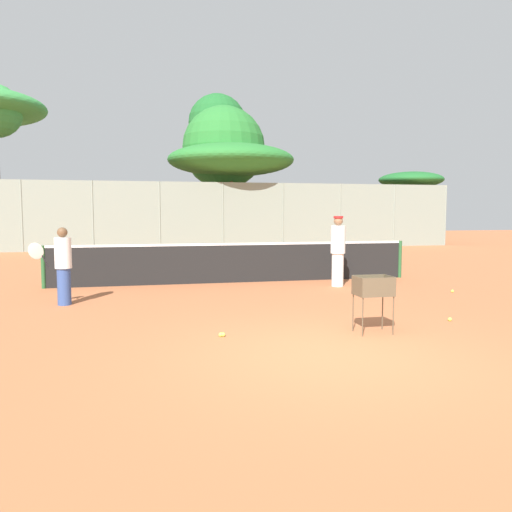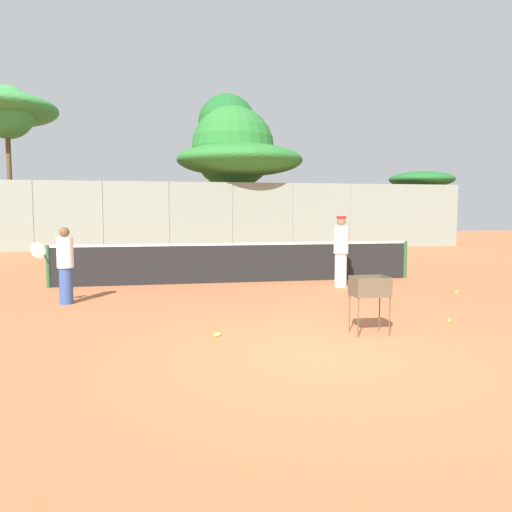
{
  "view_description": "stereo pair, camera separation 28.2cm",
  "coord_description": "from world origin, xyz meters",
  "px_view_note": "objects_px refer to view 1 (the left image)",
  "views": [
    {
      "loc": [
        -2.38,
        -6.13,
        1.89
      ],
      "look_at": [
        -0.16,
        3.78,
        1.0
      ],
      "focal_mm": 35.0,
      "sensor_mm": 36.0,
      "label": 1
    },
    {
      "loc": [
        -2.11,
        -6.19,
        1.89
      ],
      "look_at": [
        -0.16,
        3.78,
        1.0
      ],
      "focal_mm": 35.0,
      "sensor_mm": 36.0,
      "label": 2
    }
  ],
  "objects_px": {
    "tennis_net": "(236,262)",
    "ball_cart": "(372,290)",
    "player_white_outfit": "(63,265)",
    "player_red_cap": "(338,250)",
    "parked_car": "(71,236)"
  },
  "relations": [
    {
      "from": "tennis_net",
      "to": "ball_cart",
      "type": "relative_size",
      "value": 10.89
    },
    {
      "from": "player_white_outfit",
      "to": "player_red_cap",
      "type": "xyz_separation_m",
      "value": [
        6.45,
        1.22,
        0.11
      ]
    },
    {
      "from": "tennis_net",
      "to": "ball_cart",
      "type": "height_order",
      "value": "tennis_net"
    },
    {
      "from": "player_white_outfit",
      "to": "tennis_net",
      "type": "bearing_deg",
      "value": -173.78
    },
    {
      "from": "player_red_cap",
      "to": "ball_cart",
      "type": "distance_m",
      "value": 4.99
    },
    {
      "from": "player_white_outfit",
      "to": "parked_car",
      "type": "distance_m",
      "value": 17.39
    },
    {
      "from": "tennis_net",
      "to": "ball_cart",
      "type": "xyz_separation_m",
      "value": [
        1.08,
        -6.02,
        0.12
      ]
    },
    {
      "from": "tennis_net",
      "to": "player_white_outfit",
      "type": "height_order",
      "value": "player_white_outfit"
    },
    {
      "from": "ball_cart",
      "to": "parked_car",
      "type": "distance_m",
      "value": 22.05
    },
    {
      "from": "parked_car",
      "to": "player_white_outfit",
      "type": "bearing_deg",
      "value": -82.89
    },
    {
      "from": "player_white_outfit",
      "to": "player_red_cap",
      "type": "bearing_deg",
      "value": 165.58
    },
    {
      "from": "player_white_outfit",
      "to": "ball_cart",
      "type": "height_order",
      "value": "player_white_outfit"
    },
    {
      "from": "tennis_net",
      "to": "player_red_cap",
      "type": "relative_size",
      "value": 5.46
    },
    {
      "from": "player_white_outfit",
      "to": "parked_car",
      "type": "bearing_deg",
      "value": -108.03
    },
    {
      "from": "player_white_outfit",
      "to": "player_red_cap",
      "type": "height_order",
      "value": "player_red_cap"
    }
  ]
}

